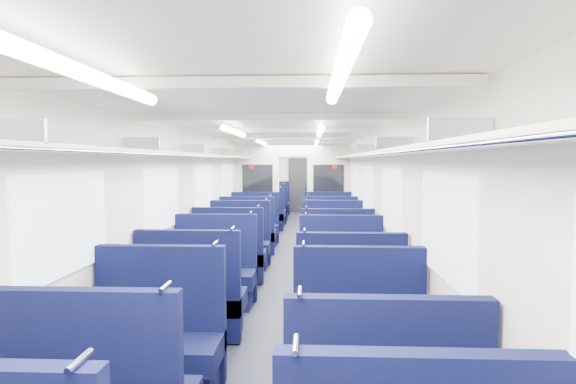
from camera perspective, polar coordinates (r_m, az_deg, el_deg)
floor at (r=8.80m, az=-0.14°, el=-8.63°), size 2.80×18.00×0.01m
ceiling at (r=8.61m, az=-0.14°, el=6.83°), size 2.80×18.00×0.01m
wall_left at (r=8.81m, az=-9.28°, el=-0.94°), size 0.02×18.00×2.35m
dado_left at (r=8.91m, az=-9.13°, el=-6.24°), size 0.03×17.90×0.70m
wall_right at (r=8.67m, az=9.14°, el=-1.01°), size 0.02×18.00×2.35m
dado_right at (r=8.78m, az=8.98°, el=-6.38°), size 0.03×17.90×0.70m
wall_far at (r=17.61m, az=1.29°, el=1.42°), size 2.80×0.02×2.35m
luggage_rack_left at (r=8.74m, az=-8.13°, el=4.27°), size 0.36×17.40×0.18m
luggage_rack_right at (r=8.63m, az=7.96°, el=4.28°), size 0.36×17.40×0.18m
windows at (r=8.16m, az=-0.30°, el=0.46°), size 2.78×15.60×0.75m
ceiling_fittings at (r=8.35m, az=-0.23°, el=6.51°), size 2.70×16.06×0.11m
end_door at (r=17.56m, az=1.29°, el=0.85°), size 0.75×0.06×2.00m
bulkhead at (r=11.74m, az=0.60°, el=0.55°), size 2.80×0.10×2.35m
seat_6 at (r=4.20m, az=-15.57°, el=-17.49°), size 1.09×0.60×1.21m
seat_7 at (r=4.06m, az=8.70°, el=-18.18°), size 1.09×0.60×1.21m
seat_8 at (r=5.28m, az=-11.45°, el=-12.97°), size 1.09×0.60×1.21m
seat_9 at (r=5.06m, az=7.40°, el=-13.70°), size 1.09×0.60×1.21m
seat_10 at (r=6.37m, az=-8.86°, el=-10.03°), size 1.09×0.60×1.21m
seat_11 at (r=6.22m, az=6.46°, el=-10.35°), size 1.09×0.60×1.21m
seat_12 at (r=7.52m, az=-7.03°, el=-7.88°), size 1.09×0.60×1.21m
seat_13 at (r=7.32m, az=5.87°, el=-8.20°), size 1.09×0.60×1.21m
seat_14 at (r=8.50m, az=-5.88°, el=-6.53°), size 1.09×0.60×1.21m
seat_15 at (r=8.53m, az=5.40°, el=-6.48°), size 1.09×0.60×1.21m
seat_16 at (r=9.69m, az=-4.81°, el=-5.25°), size 1.09×0.60×1.21m
seat_17 at (r=9.75m, az=5.06°, el=-5.19°), size 1.09×0.60×1.21m
seat_18 at (r=10.74m, az=-4.06°, el=-4.36°), size 1.09×0.60×1.21m
seat_19 at (r=10.81m, az=4.82°, el=-4.32°), size 1.09×0.60×1.21m
seat_20 at (r=12.93m, az=-2.91°, el=-2.98°), size 1.09×0.60×1.21m
seat_21 at (r=12.72m, az=4.49°, el=-3.10°), size 1.09×0.60×1.21m
seat_22 at (r=13.99m, az=-2.48°, el=-2.47°), size 1.09×0.60×1.21m
seat_23 at (r=13.86m, az=4.34°, el=-2.53°), size 1.09×0.60×1.21m
seat_24 at (r=15.18m, az=-2.08°, el=-1.98°), size 1.09×0.60×1.21m
seat_25 at (r=14.98m, az=4.22°, el=-2.06°), size 1.09×0.60×1.21m
seat_26 at (r=16.36m, az=-1.73°, el=-1.57°), size 1.09×0.60×1.21m
seat_27 at (r=16.25m, az=4.09°, el=-1.61°), size 1.09×0.60×1.21m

